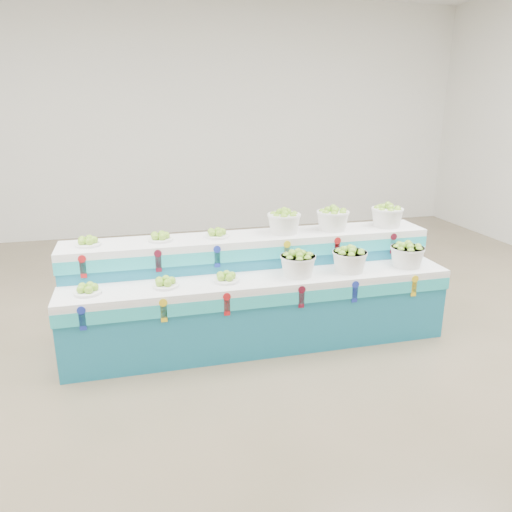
% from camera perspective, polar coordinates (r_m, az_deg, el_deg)
% --- Properties ---
extents(ground, '(10.00, 10.00, 0.00)m').
position_cam_1_polar(ground, '(4.65, 1.46, -12.24)').
color(ground, brown).
rests_on(ground, ground).
extents(back_wall, '(10.00, 0.00, 10.00)m').
position_cam_1_polar(back_wall, '(8.96, -7.49, 15.40)').
color(back_wall, silver).
rests_on(back_wall, ground).
extents(display_stand, '(3.72, 0.97, 1.02)m').
position_cam_1_polar(display_stand, '(4.90, 0.00, -4.02)').
color(display_stand, teal).
rests_on(display_stand, ground).
extents(plate_lower_left, '(0.24, 0.24, 0.10)m').
position_cam_1_polar(plate_lower_left, '(4.48, -18.94, -3.55)').
color(plate_lower_left, white).
rests_on(plate_lower_left, display_stand).
extents(plate_lower_mid, '(0.24, 0.24, 0.10)m').
position_cam_1_polar(plate_lower_mid, '(4.47, -10.46, -2.94)').
color(plate_lower_mid, white).
rests_on(plate_lower_mid, display_stand).
extents(plate_lower_right, '(0.24, 0.24, 0.10)m').
position_cam_1_polar(plate_lower_right, '(4.53, -3.50, -2.39)').
color(plate_lower_right, white).
rests_on(plate_lower_right, display_stand).
extents(basket_lower_left, '(0.34, 0.34, 0.24)m').
position_cam_1_polar(basket_lower_left, '(4.67, 4.86, -0.84)').
color(basket_lower_left, silver).
rests_on(basket_lower_left, display_stand).
extents(basket_lower_mid, '(0.34, 0.34, 0.24)m').
position_cam_1_polar(basket_lower_mid, '(4.86, 10.77, -0.35)').
color(basket_lower_mid, silver).
rests_on(basket_lower_mid, display_stand).
extents(basket_lower_right, '(0.34, 0.34, 0.24)m').
position_cam_1_polar(basket_lower_right, '(5.15, 17.08, 0.18)').
color(basket_lower_right, silver).
rests_on(basket_lower_right, display_stand).
extents(plate_upper_left, '(0.24, 0.24, 0.10)m').
position_cam_1_polar(plate_upper_left, '(4.83, -18.91, 1.69)').
color(plate_upper_left, white).
rests_on(plate_upper_left, display_stand).
extents(plate_upper_mid, '(0.24, 0.24, 0.10)m').
position_cam_1_polar(plate_upper_mid, '(4.81, -11.05, 2.27)').
color(plate_upper_mid, white).
rests_on(plate_upper_mid, display_stand).
extents(plate_upper_right, '(0.24, 0.24, 0.10)m').
position_cam_1_polar(plate_upper_right, '(4.87, -4.58, 2.72)').
color(plate_upper_right, white).
rests_on(plate_upper_right, display_stand).
extents(basket_upper_left, '(0.34, 0.34, 0.24)m').
position_cam_1_polar(basket_upper_left, '(5.01, 3.26, 4.02)').
color(basket_upper_left, silver).
rests_on(basket_upper_left, display_stand).
extents(basket_upper_mid, '(0.34, 0.34, 0.24)m').
position_cam_1_polar(basket_upper_mid, '(5.19, 8.86, 4.31)').
color(basket_upper_mid, silver).
rests_on(basket_upper_mid, display_stand).
extents(basket_upper_right, '(0.34, 0.34, 0.24)m').
position_cam_1_polar(basket_upper_right, '(5.46, 14.91, 4.58)').
color(basket_upper_right, silver).
rests_on(basket_upper_right, display_stand).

